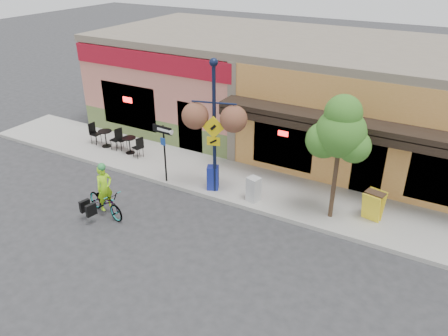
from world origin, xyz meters
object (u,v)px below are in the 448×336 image
Objects in this scene: one_way_sign at (165,154)px; bicycle at (105,202)px; newspaper_box_blue at (213,178)px; street_tree at (337,159)px; building at (294,89)px; cyclist_rider at (105,194)px; lamp_post at (214,129)px; newspaper_box_grey at (254,189)px.

bicycle is at bearing -98.08° from one_way_sign.
newspaper_box_blue is 4.58m from street_tree.
street_tree reaches higher than bicycle.
cyclist_rider is (-2.76, -9.51, -1.47)m from building.
lamp_post reaches higher than building.
cyclist_rider is at bearing -153.04° from street_tree.
cyclist_rider is 1.74× the size of newspaper_box_blue.
one_way_sign reaches higher than cyclist_rider.
newspaper_box_blue is 1.02× the size of newspaper_box_grey.
street_tree reaches higher than newspaper_box_blue.
bicycle is 0.81× the size of one_way_sign.
one_way_sign reaches higher than newspaper_box_grey.
bicycle is at bearing 102.85° from cyclist_rider.
building is 7.29m from one_way_sign.
one_way_sign is (-2.28, -6.85, -0.98)m from building.
street_tree is at bearing -50.37° from bicycle.
cyclist_rider is (0.05, 0.00, 0.31)m from bicycle.
cyclist_rider is at bearing -127.52° from newspaper_box_grey.
lamp_post is (2.44, 2.93, 1.76)m from cyclist_rider.
newspaper_box_grey reaches higher than bicycle.
building reaches higher than newspaper_box_grey.
street_tree is at bearing -50.20° from cyclist_rider.
building is 6.72m from newspaper_box_blue.
one_way_sign is at bearing 171.86° from lamp_post.
cyclist_rider is at bearing -150.97° from newspaper_box_blue.
street_tree is (2.63, 0.34, 1.64)m from newspaper_box_grey.
one_way_sign is 6.21m from street_tree.
building is 10.02m from cyclist_rider.
one_way_sign reaches higher than newspaper_box_blue.
lamp_post is 1.95m from newspaper_box_blue.
building is at bearing 74.74° from one_way_sign.
cyclist_rider is 1.78× the size of newspaper_box_grey.
building is 20.72× the size of newspaper_box_grey.
cyclist_rider is 7.52m from street_tree.
bicycle is 3.83m from newspaper_box_blue.
street_tree reaches higher than one_way_sign.
cyclist_rider is 3.80m from newspaper_box_blue.
bicycle is at bearing -151.57° from newspaper_box_blue.
one_way_sign is at bearing -173.65° from street_tree.
newspaper_box_blue is 0.22× the size of street_tree.
building is at bearing 71.15° from lamp_post.
newspaper_box_grey is 0.21× the size of street_tree.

